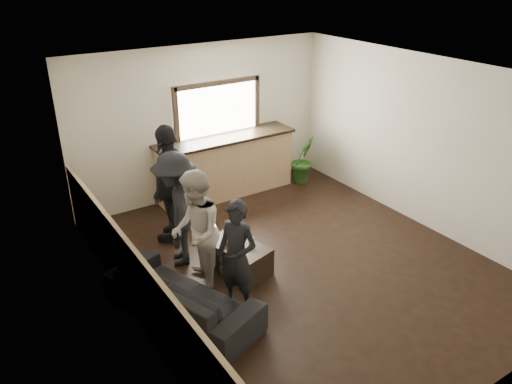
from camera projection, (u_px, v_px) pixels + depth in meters
ground at (299, 263)px, 7.45m from camera, size 5.00×6.00×0.01m
room_shell at (257, 184)px, 6.46m from camera, size 5.01×6.01×2.80m
bar_counter at (226, 162)px, 9.37m from camera, size 2.70×0.68×2.13m
sofa at (182, 296)px, 6.23m from camera, size 1.49×2.24×0.61m
coffee_table at (238, 257)px, 7.21m from camera, size 0.74×1.03×0.41m
cup_a at (226, 239)px, 7.18m from camera, size 0.16×0.16×0.10m
cup_b at (251, 240)px, 7.15m from camera, size 0.13×0.13×0.09m
potted_plant at (303, 159)px, 9.97m from camera, size 0.62×0.55×0.94m
person_a at (237, 257)px, 6.21m from camera, size 0.58×0.66×1.52m
person_b at (196, 232)px, 6.56m from camera, size 0.94×1.03×1.71m
person_c at (177, 209)px, 7.14m from camera, size 1.02×1.27×1.73m
person_d at (170, 183)px, 7.73m from camera, size 1.12×1.12×1.91m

